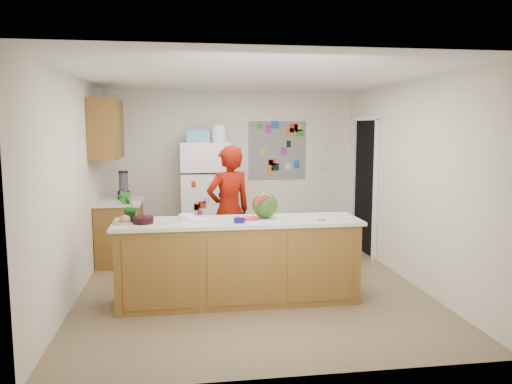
{
  "coord_description": "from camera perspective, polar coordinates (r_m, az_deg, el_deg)",
  "views": [
    {
      "loc": [
        -0.79,
        -5.82,
        1.92
      ],
      "look_at": [
        0.1,
        0.2,
        1.13
      ],
      "focal_mm": 35.0,
      "sensor_mm": 36.0,
      "label": 1
    }
  ],
  "objects": [
    {
      "name": "side_counter_top",
      "position": [
        7.3,
        -15.38,
        -1.09
      ],
      "size": [
        0.64,
        0.84,
        0.04
      ],
      "primitive_type": "cube",
      "color": "silver",
      "rests_on": "side_counter_base"
    },
    {
      "name": "watermelon_slice",
      "position": [
        5.41,
        -0.63,
        -3.03
      ],
      "size": [
        0.18,
        0.18,
        0.02
      ],
      "primitive_type": "cylinder",
      "color": "red",
      "rests_on": "cutting_board"
    },
    {
      "name": "refrigerator",
      "position": [
        7.78,
        -5.81,
        -0.58
      ],
      "size": [
        0.75,
        0.7,
        1.7
      ],
      "primitive_type": "cube",
      "color": "silver",
      "rests_on": "floor"
    },
    {
      "name": "watermelon",
      "position": [
        5.48,
        1.02,
        -1.52
      ],
      "size": [
        0.28,
        0.28,
        0.28
      ],
      "primitive_type": "sphere",
      "color": "#2B6214",
      "rests_on": "cutting_board"
    },
    {
      "name": "peninsula_top",
      "position": [
        5.45,
        -2.04,
        -3.42
      ],
      "size": [
        2.68,
        0.7,
        0.04
      ],
      "primitive_type": "cube",
      "color": "silver",
      "rests_on": "peninsula_base"
    },
    {
      "name": "keys",
      "position": [
        5.46,
        7.48,
        -3.19
      ],
      "size": [
        0.09,
        0.04,
        0.01
      ],
      "primitive_type": "cube",
      "rotation": [
        0.0,
        0.0,
        -0.01
      ],
      "color": "gray",
      "rests_on": "peninsula_top"
    },
    {
      "name": "ceiling",
      "position": [
        5.91,
        -0.68,
        13.09
      ],
      "size": [
        4.0,
        4.5,
        0.02
      ],
      "primitive_type": "cube",
      "color": "white",
      "rests_on": "wall_back"
    },
    {
      "name": "side_counter_base",
      "position": [
        7.38,
        -15.26,
        -4.55
      ],
      "size": [
        0.6,
        0.8,
        0.86
      ],
      "primitive_type": "cube",
      "color": "brown",
      "rests_on": "floor"
    },
    {
      "name": "paper_towel",
      "position": [
        5.41,
        -6.49,
        -3.22
      ],
      "size": [
        0.23,
        0.22,
        0.02
      ],
      "primitive_type": "cube",
      "rotation": [
        0.0,
        0.0,
        -0.33
      ],
      "color": "silver",
      "rests_on": "peninsula_top"
    },
    {
      "name": "cherry_bowl",
      "position": [
        5.38,
        -12.77,
        -3.14
      ],
      "size": [
        0.22,
        0.22,
        0.07
      ],
      "primitive_type": "cylinder",
      "rotation": [
        0.0,
        0.0,
        -0.02
      ],
      "color": "black",
      "rests_on": "peninsula_top"
    },
    {
      "name": "upper_cabinets",
      "position": [
        7.2,
        -16.74,
        6.89
      ],
      "size": [
        0.35,
        1.0,
        0.8
      ],
      "primitive_type": "cube",
      "color": "brown",
      "rests_on": "wall_left"
    },
    {
      "name": "white_bowl",
      "position": [
        5.5,
        -8.0,
        -2.86
      ],
      "size": [
        0.22,
        0.22,
        0.06
      ],
      "primitive_type": "cylinder",
      "rotation": [
        0.0,
        0.0,
        0.39
      ],
      "color": "white",
      "rests_on": "peninsula_top"
    },
    {
      "name": "wall_back",
      "position": [
        8.15,
        -2.8,
        2.63
      ],
      "size": [
        4.0,
        0.02,
        2.5
      ],
      "primitive_type": "cube",
      "color": "beige",
      "rests_on": "ground"
    },
    {
      "name": "blender_appliance",
      "position": [
        7.44,
        -14.9,
        0.71
      ],
      "size": [
        0.13,
        0.13,
        0.38
      ],
      "primitive_type": "cylinder",
      "color": "black",
      "rests_on": "side_counter_top"
    },
    {
      "name": "floor",
      "position": [
        6.19,
        -0.65,
        -10.82
      ],
      "size": [
        4.0,
        4.5,
        0.02
      ],
      "primitive_type": "cube",
      "color": "brown",
      "rests_on": "ground"
    },
    {
      "name": "cobalt_bowl",
      "position": [
        5.3,
        -1.92,
        -3.24
      ],
      "size": [
        0.16,
        0.16,
        0.05
      ],
      "primitive_type": "cylinder",
      "rotation": [
        0.0,
        0.0,
        0.44
      ],
      "color": "#110C5B",
      "rests_on": "peninsula_top"
    },
    {
      "name": "person",
      "position": [
        6.48,
        -3.11,
        -2.17
      ],
      "size": [
        0.72,
        0.6,
        1.7
      ],
      "primitive_type": "imported",
      "rotation": [
        0.0,
        0.0,
        3.51
      ],
      "color": "#700E04",
      "rests_on": "floor"
    },
    {
      "name": "wall_right",
      "position": [
        6.5,
        17.2,
        1.11
      ],
      "size": [
        0.02,
        4.5,
        2.5
      ],
      "primitive_type": "cube",
      "color": "beige",
      "rests_on": "ground"
    },
    {
      "name": "plate",
      "position": [
        5.44,
        -14.72,
        -3.39
      ],
      "size": [
        0.26,
        0.26,
        0.02
      ],
      "primitive_type": "cylinder",
      "rotation": [
        0.0,
        0.0,
        0.02
      ],
      "color": "beige",
      "rests_on": "peninsula_top"
    },
    {
      "name": "cutting_board",
      "position": [
        5.48,
        0.43,
        -3.09
      ],
      "size": [
        0.46,
        0.36,
        0.01
      ],
      "primitive_type": "cube",
      "rotation": [
        0.0,
        0.0,
        -0.09
      ],
      "color": "white",
      "rests_on": "peninsula_top"
    },
    {
      "name": "fridge_top_bin",
      "position": [
        7.71,
        -6.64,
        6.34
      ],
      "size": [
        0.35,
        0.28,
        0.18
      ],
      "primitive_type": "cube",
      "color": "#5999B2",
      "rests_on": "refrigerator"
    },
    {
      "name": "wall_left",
      "position": [
        5.99,
        -20.09,
        0.49
      ],
      "size": [
        0.02,
        4.5,
        2.5
      ],
      "primitive_type": "cube",
      "color": "beige",
      "rests_on": "ground"
    },
    {
      "name": "peninsula_base",
      "position": [
        5.56,
        -2.02,
        -8.09
      ],
      "size": [
        2.6,
        0.62,
        0.88
      ],
      "primitive_type": "cube",
      "color": "brown",
      "rests_on": "floor"
    },
    {
      "name": "potted_plant",
      "position": [
        5.47,
        -14.42,
        -1.63
      ],
      "size": [
        0.2,
        0.17,
        0.33
      ],
      "primitive_type": "imported",
      "rotation": [
        0.0,
        0.0,
        3.25
      ],
      "color": "#15430B",
      "rests_on": "peninsula_top"
    },
    {
      "name": "doorway",
      "position": [
        7.84,
        12.41,
        0.59
      ],
      "size": [
        0.03,
        0.85,
        2.04
      ],
      "primitive_type": "cube",
      "color": "black",
      "rests_on": "ground"
    },
    {
      "name": "photo_collage",
      "position": [
        8.22,
        2.43,
        4.77
      ],
      "size": [
        0.95,
        0.01,
        0.95
      ],
      "primitive_type": "cube",
      "color": "slate",
      "rests_on": "wall_back"
    }
  ]
}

